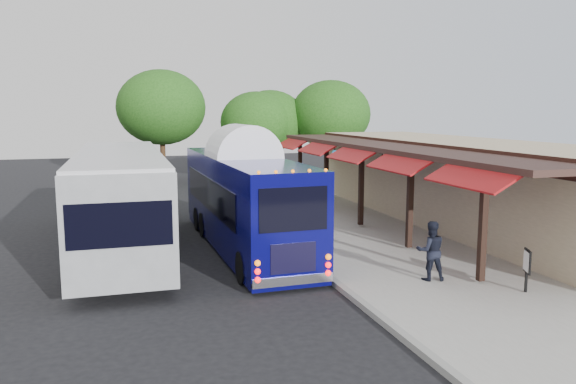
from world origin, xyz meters
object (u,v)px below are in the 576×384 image
object	(u,v)px
ped_b	(431,251)
ped_c	(277,186)
city_bus	(121,195)
ped_a	(318,212)
sign_board	(527,263)
ped_d	(271,185)
coach_bus	(244,196)

from	to	relation	value
ped_b	ped_c	world-z (taller)	ped_c
city_bus	ped_c	bearing A→B (deg)	42.59
city_bus	ped_a	bearing A→B (deg)	-0.80
ped_a	ped_c	distance (m)	7.14
ped_a	ped_c	xyz separation A→B (m)	(0.39, 7.13, 0.08)
ped_a	sign_board	size ratio (longest dim) A/B	1.43
ped_a	sign_board	bearing A→B (deg)	-94.45
ped_c	ped_d	world-z (taller)	ped_d
coach_bus	ped_d	xyz separation A→B (m)	(3.22, 8.14, -0.76)
ped_a	ped_d	xyz separation A→B (m)	(0.08, 7.16, 0.15)
coach_bus	ped_c	bearing A→B (deg)	64.85
city_bus	ped_a	world-z (taller)	city_bus
ped_c	ped_a	bearing A→B (deg)	76.26
city_bus	sign_board	size ratio (longest dim) A/B	11.25
ped_b	city_bus	bearing A→B (deg)	-25.35
city_bus	ped_a	size ratio (longest dim) A/B	7.88
coach_bus	ped_b	xyz separation A→B (m)	(4.07, -5.77, -0.89)
ped_c	sign_board	size ratio (longest dim) A/B	1.57
coach_bus	ped_b	size ratio (longest dim) A/B	6.54
ped_b	sign_board	world-z (taller)	ped_b
coach_bus	city_bus	bearing A→B (deg)	163.11
coach_bus	ped_d	bearing A→B (deg)	66.85
ped_b	ped_d	distance (m)	13.93
ped_b	sign_board	size ratio (longest dim) A/B	1.47
ped_d	sign_board	world-z (taller)	ped_d
ped_b	ped_d	bearing A→B (deg)	-71.87
city_bus	ped_b	distance (m)	10.79
coach_bus	city_bus	xyz separation A→B (m)	(-4.17, 1.14, 0.03)
ped_a	ped_c	size ratio (longest dim) A/B	0.91
coach_bus	ped_c	xyz separation A→B (m)	(3.54, 8.10, -0.83)
city_bus	sign_board	distance (m)	13.27
ped_d	sign_board	bearing A→B (deg)	101.16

